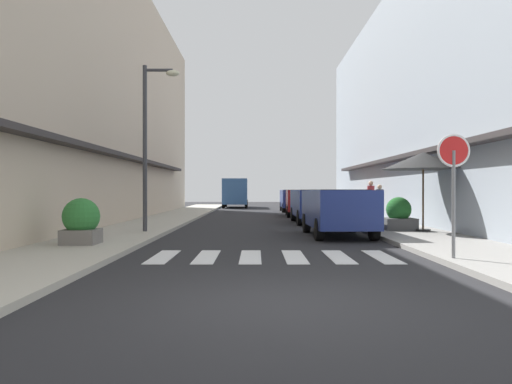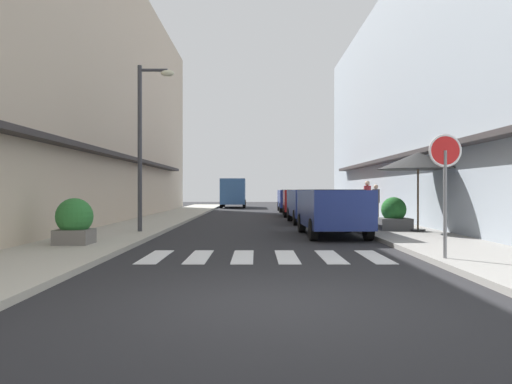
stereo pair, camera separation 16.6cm
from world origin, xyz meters
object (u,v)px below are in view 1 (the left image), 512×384
parked_car_mid (312,202)px  planter_corner (78,222)px  round_street_sign (451,163)px  cafe_umbrella (420,161)px  parked_car_near (335,207)px  pedestrian_walking_far (368,198)px  pedestrian_walking_near (377,202)px  delivery_van (233,191)px  street_lamp (148,130)px  parked_car_distant (292,198)px  parked_car_far (300,200)px  planter_midblock (396,216)px

parked_car_mid → planter_corner: parked_car_mid is taller
round_street_sign → cafe_umbrella: 6.61m
parked_car_near → pedestrian_walking_far: (2.94, 8.22, 0.14)m
pedestrian_walking_near → cafe_umbrella: bearing=146.2°
pedestrian_walking_near → delivery_van: bearing=-12.9°
street_lamp → planter_corner: (-0.92, -3.80, -2.72)m
delivery_van → pedestrian_walking_near: size_ratio=3.44×
pedestrian_walking_near → parked_car_mid: bearing=60.9°
parked_car_mid → pedestrian_walking_near: 2.91m
cafe_umbrella → pedestrian_walking_near: bearing=89.6°
delivery_van → cafe_umbrella: 25.99m
pedestrian_walking_far → planter_corner: bearing=108.6°
parked_car_distant → cafe_umbrella: bearing=-80.5°
pedestrian_walking_far → parked_car_far: bearing=9.5°
parked_car_mid → delivery_van: delivery_van is taller
planter_midblock → pedestrian_walking_near: size_ratio=0.70×
parked_car_far → planter_midblock: (2.21, -10.66, -0.32)m
round_street_sign → planter_corner: 8.68m
parked_car_near → round_street_sign: (1.31, -5.91, 1.06)m
pedestrian_walking_far → parked_car_near: bearing=129.3°
parked_car_mid → delivery_van: (-4.26, 19.34, 0.48)m
parked_car_distant → pedestrian_walking_near: bearing=-75.6°
planter_corner → cafe_umbrella: bearing=21.6°
parked_car_near → parked_car_distant: same height
parked_car_distant → pedestrian_walking_far: pedestrian_walking_far is taller
parked_car_near → parked_car_distant: bearing=90.0°
parked_car_near → round_street_sign: round_street_sign is taller
parked_car_near → pedestrian_walking_near: 6.99m
parked_car_mid → parked_car_near: bearing=-90.0°
parked_car_near → planter_midblock: bearing=24.3°
parked_car_distant → planter_corner: size_ratio=3.70×
planter_corner → planter_midblock: bearing=25.6°
cafe_umbrella → round_street_sign: bearing=-103.6°
parked_car_far → parked_car_distant: same height
round_street_sign → planter_midblock: 7.10m
parked_car_far → street_lamp: street_lamp is taller
planter_midblock → pedestrian_walking_near: bearing=82.7°
planter_corner → planter_midblock: 10.08m
cafe_umbrella → pedestrian_walking_far: 7.83m
delivery_van → pedestrian_walking_near: delivery_van is taller
parked_car_near → street_lamp: size_ratio=0.80×
parked_car_near → delivery_van: bearing=99.5°
street_lamp → pedestrian_walking_far: size_ratio=3.02×
delivery_van → round_street_sign: bearing=-79.9°
parked_car_mid → cafe_umbrella: cafe_umbrella is taller
parked_car_mid → pedestrian_walking_far: bearing=35.3°
delivery_van → planter_midblock: delivery_van is taller
delivery_van → parked_car_mid: bearing=-77.6°
parked_car_distant → planter_corner: bearing=-108.2°
parked_car_near → planter_corner: bearing=-154.0°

